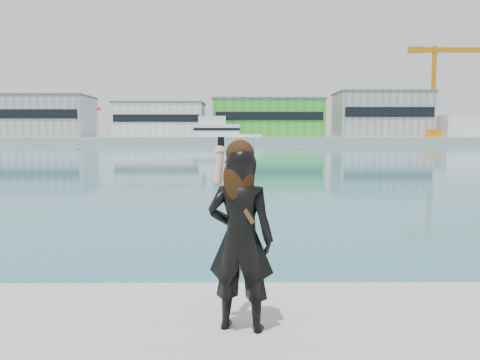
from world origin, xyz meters
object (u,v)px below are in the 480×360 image
Objects in this scene: woman at (240,234)px; buoy_near at (299,150)px; dock_crane at (438,88)px; motor_yacht at (219,134)px; buoy_far at (79,149)px.

buoy_near is at bearing -85.82° from woman.
motor_yacht is (-58.42, -8.07, -12.40)m from dock_crane.
buoy_near is 1.00× the size of buoy_far.
buoy_near is 39.19m from buoy_far.
buoy_far is (-23.70, -34.45, -2.66)m from motor_yacht.
woman is (-10.73, -76.39, 1.67)m from buoy_near.
woman is at bearing -113.74° from dock_crane.
buoy_near is at bearing -133.17° from dock_crane.
motor_yacht is 41.32× the size of buoy_near.
dock_crane is 1.16× the size of motor_yacht.
woman is at bearing -92.09° from motor_yacht.
woman reaches higher than buoy_near.
dock_crane is at bearing 46.83° from buoy_near.
dock_crane is 134.29m from woman.
buoy_far is (-39.04, 3.40, 0.00)m from buoy_near.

